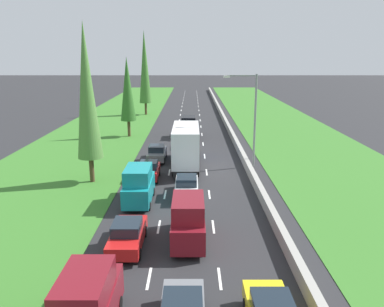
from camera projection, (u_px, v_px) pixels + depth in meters
ground_plane at (188, 123)px, 63.02m from camera, size 300.00×300.00×0.00m
grass_verge_left at (110, 123)px, 62.97m from camera, size 14.00×140.00×0.04m
grass_verge_right at (277, 123)px, 63.06m from camera, size 14.00×140.00×0.04m
median_barrier at (224, 121)px, 62.93m from camera, size 0.44×120.00×0.85m
lane_markings at (188, 123)px, 63.02m from camera, size 3.64×116.00×0.01m
maroon_van_left_lane at (86, 305)px, 15.08m from camera, size 1.96×4.90×2.82m
maroon_van_centre_lane at (187, 220)px, 22.81m from camera, size 1.96×4.90×2.82m
white_sedan_centre_lane at (185, 186)px, 30.47m from camera, size 1.82×4.50×1.64m
red_sedan_left_lane at (126, 235)px, 22.29m from camera, size 1.82×4.50×1.64m
white_box_truck_centre_lane at (185, 145)px, 38.04m from camera, size 2.46×9.40×4.18m
teal_van_left_lane at (137, 185)px, 28.91m from camera, size 1.96×4.90×2.82m
red_hatchback_left_lane at (148, 170)px, 34.57m from camera, size 1.74×3.90×1.72m
white_sedan_centre_lane_fifth at (189, 141)px, 46.51m from camera, size 1.82×4.50×1.64m
black_van_centre_lane at (187, 127)px, 52.33m from camera, size 1.96×4.90×2.82m
grey_sedan_left_lane at (156, 153)px, 40.77m from camera, size 1.82×4.50×1.64m
poplar_tree_second at (85, 92)px, 32.17m from camera, size 2.14×2.14×13.43m
poplar_tree_third at (126, 89)px, 51.38m from camera, size 2.06×2.06×10.53m
poplar_tree_fourth at (143, 67)px, 69.95m from camera, size 2.17×2.17×14.97m
street_light_mast at (250, 114)px, 37.46m from camera, size 3.20×0.28×9.00m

